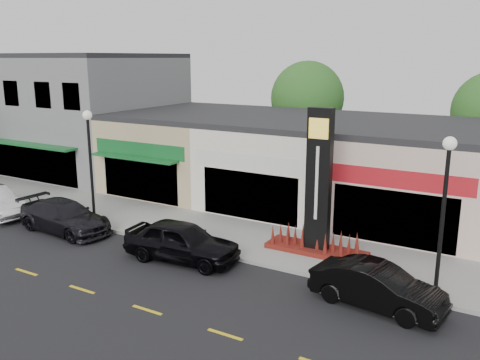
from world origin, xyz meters
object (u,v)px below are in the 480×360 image
at_px(pylon_sign, 318,203).
at_px(car_black_conv, 377,287).
at_px(lamp_west_near, 90,155).
at_px(car_dark_sedan, 65,217).
at_px(car_black_sedan, 182,241).
at_px(lamp_east_near, 444,202).

distance_m(pylon_sign, car_black_conv, 4.94).
height_order(lamp_west_near, car_dark_sedan, lamp_west_near).
xyz_separation_m(car_black_sedan, car_black_conv, (7.94, 0.00, -0.10)).
bearing_deg(lamp_east_near, car_black_conv, -136.18).
height_order(lamp_west_near, lamp_east_near, same).
height_order(lamp_east_near, car_black_conv, lamp_east_near).
relative_size(pylon_sign, car_dark_sedan, 1.18).
height_order(car_black_sedan, car_black_conv, car_black_sedan).
xyz_separation_m(lamp_west_near, car_black_sedan, (6.48, -1.52, -2.66)).
relative_size(lamp_east_near, car_dark_sedan, 1.08).
distance_m(lamp_east_near, car_black_sedan, 10.00).
bearing_deg(lamp_west_near, car_black_conv, -6.02).
distance_m(lamp_west_near, lamp_east_near, 16.00).
relative_size(lamp_west_near, pylon_sign, 0.91).
distance_m(car_dark_sedan, car_black_conv, 14.83).
bearing_deg(car_black_sedan, car_black_conv, -94.79).
xyz_separation_m(lamp_east_near, car_black_sedan, (-9.52, -1.52, -2.66)).
relative_size(car_dark_sedan, car_black_sedan, 1.05).
distance_m(car_black_sedan, car_black_conv, 7.94).
bearing_deg(car_black_conv, pylon_sign, 54.92).
distance_m(lamp_west_near, car_black_conv, 14.75).
bearing_deg(lamp_west_near, car_dark_sedan, -105.86).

